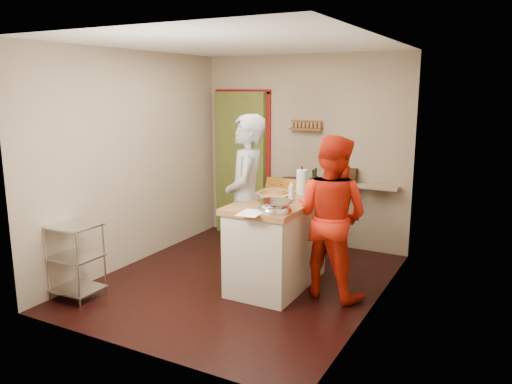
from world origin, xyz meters
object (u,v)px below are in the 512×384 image
at_px(wire_shelving, 76,258).
at_px(person_stripe, 246,200).
at_px(stove, 296,215).
at_px(island, 277,241).
at_px(person_red, 331,217).

xyz_separation_m(wire_shelving, person_stripe, (1.31, 1.26, 0.50)).
relative_size(stove, person_stripe, 0.53).
bearing_deg(stove, island, -75.04).
bearing_deg(island, wire_shelving, -142.31).
height_order(wire_shelving, person_stripe, person_stripe).
relative_size(wire_shelving, island, 0.57).
height_order(wire_shelving, person_red, person_red).
xyz_separation_m(stove, island, (0.35, -1.32, 0.05)).
height_order(stove, person_stripe, person_stripe).
relative_size(person_stripe, person_red, 1.11).
distance_m(stove, wire_shelving, 2.94).
relative_size(island, person_red, 0.83).
distance_m(stove, island, 1.37).
height_order(stove, island, island).
bearing_deg(wire_shelving, person_stripe, 43.84).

